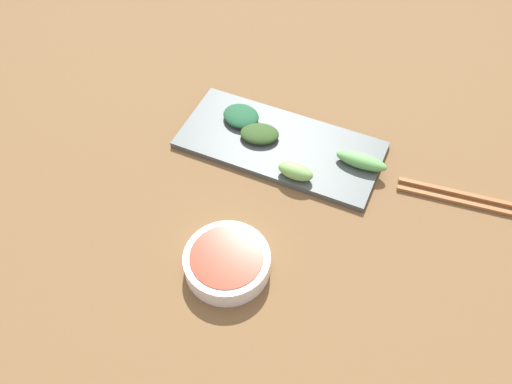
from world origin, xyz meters
name	(u,v)px	position (x,y,z in m)	size (l,w,h in m)	color
tabletop	(252,193)	(0.00, 0.00, 0.01)	(2.10, 2.10, 0.02)	brown
sauce_bowl	(227,262)	(-0.16, -0.03, 0.04)	(0.14, 0.14, 0.04)	white
serving_plate	(280,145)	(0.12, -0.01, 0.03)	(0.17, 0.38, 0.01)	#46504F
broccoli_stalk_0	(361,161)	(0.12, -0.16, 0.04)	(0.03, 0.09, 0.03)	#5EA555
broccoli_leafy_1	(260,134)	(0.11, 0.04, 0.04)	(0.05, 0.07, 0.02)	#2A471D
broccoli_stalk_2	(296,171)	(0.05, -0.06, 0.05)	(0.03, 0.07, 0.03)	#77B15A
broccoli_leafy_3	(241,116)	(0.14, 0.09, 0.04)	(0.06, 0.07, 0.02)	#1C4F2F
chopsticks	(463,199)	(0.13, -0.35, 0.02)	(0.05, 0.23, 0.01)	brown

